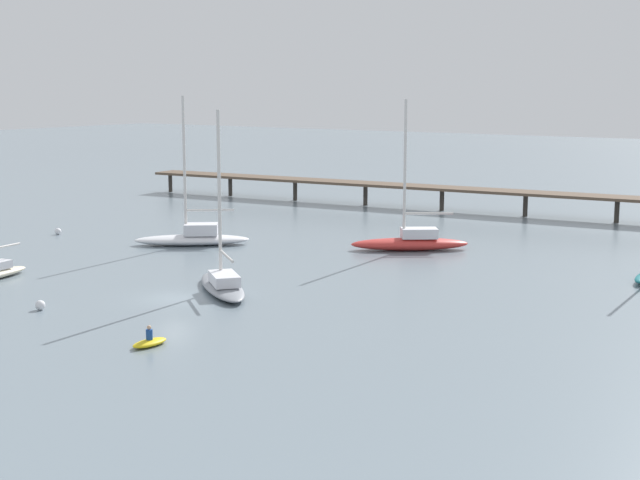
{
  "coord_description": "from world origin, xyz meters",
  "views": [
    {
      "loc": [
        40.7,
        -43.66,
        13.83
      ],
      "look_at": [
        0.0,
        17.09,
        1.5
      ],
      "focal_mm": 51.91,
      "sensor_mm": 36.0,
      "label": 1
    }
  ],
  "objects_px": {
    "dinghy_yellow": "(150,342)",
    "mooring_buoy_outer": "(40,305)",
    "sailboat_red": "(411,241)",
    "sailboat_gray": "(223,282)",
    "pier": "(592,191)",
    "sailboat_white": "(193,236)",
    "mooring_buoy_inner": "(58,231)"
  },
  "relations": [
    {
      "from": "sailboat_red",
      "to": "mooring_buoy_inner",
      "type": "bearing_deg",
      "value": -160.43
    },
    {
      "from": "sailboat_white",
      "to": "mooring_buoy_outer",
      "type": "relative_size",
      "value": 20.75
    },
    {
      "from": "pier",
      "to": "sailboat_red",
      "type": "bearing_deg",
      "value": -106.09
    },
    {
      "from": "mooring_buoy_outer",
      "to": "mooring_buoy_inner",
      "type": "relative_size",
      "value": 1.03
    },
    {
      "from": "sailboat_gray",
      "to": "sailboat_white",
      "type": "xyz_separation_m",
      "value": [
        -14.01,
        12.89,
        0.09
      ]
    },
    {
      "from": "sailboat_gray",
      "to": "sailboat_red",
      "type": "xyz_separation_m",
      "value": [
        2.96,
        21.2,
        0.12
      ]
    },
    {
      "from": "pier",
      "to": "sailboat_white",
      "type": "distance_m",
      "value": 41.53
    },
    {
      "from": "sailboat_gray",
      "to": "sailboat_red",
      "type": "bearing_deg",
      "value": 82.04
    },
    {
      "from": "dinghy_yellow",
      "to": "sailboat_red",
      "type": "bearing_deg",
      "value": 93.73
    },
    {
      "from": "sailboat_red",
      "to": "sailboat_white",
      "type": "distance_m",
      "value": 18.9
    },
    {
      "from": "pier",
      "to": "sailboat_white",
      "type": "relative_size",
      "value": 6.75
    },
    {
      "from": "sailboat_gray",
      "to": "pier",
      "type": "bearing_deg",
      "value": 77.55
    },
    {
      "from": "sailboat_gray",
      "to": "sailboat_red",
      "type": "distance_m",
      "value": 21.4
    },
    {
      "from": "dinghy_yellow",
      "to": "pier",
      "type": "bearing_deg",
      "value": 85.02
    },
    {
      "from": "pier",
      "to": "sailboat_gray",
      "type": "height_order",
      "value": "sailboat_gray"
    },
    {
      "from": "sailboat_white",
      "to": "mooring_buoy_inner",
      "type": "bearing_deg",
      "value": -168.9
    },
    {
      "from": "pier",
      "to": "sailboat_white",
      "type": "height_order",
      "value": "sailboat_white"
    },
    {
      "from": "mooring_buoy_inner",
      "to": "dinghy_yellow",
      "type": "bearing_deg",
      "value": -33.8
    },
    {
      "from": "mooring_buoy_inner",
      "to": "sailboat_white",
      "type": "bearing_deg",
      "value": 11.1
    },
    {
      "from": "dinghy_yellow",
      "to": "mooring_buoy_outer",
      "type": "relative_size",
      "value": 3.67
    },
    {
      "from": "sailboat_red",
      "to": "mooring_buoy_inner",
      "type": "height_order",
      "value": "sailboat_red"
    },
    {
      "from": "pier",
      "to": "sailboat_white",
      "type": "bearing_deg",
      "value": -125.83
    },
    {
      "from": "pier",
      "to": "sailboat_red",
      "type": "height_order",
      "value": "sailboat_red"
    },
    {
      "from": "sailboat_red",
      "to": "mooring_buoy_inner",
      "type": "distance_m",
      "value": 33.17
    },
    {
      "from": "pier",
      "to": "mooring_buoy_inner",
      "type": "relative_size",
      "value": 143.85
    },
    {
      "from": "sailboat_red",
      "to": "mooring_buoy_outer",
      "type": "distance_m",
      "value": 32.74
    },
    {
      "from": "dinghy_yellow",
      "to": "mooring_buoy_outer",
      "type": "xyz_separation_m",
      "value": [
        -11.29,
        2.04,
        0.08
      ]
    },
    {
      "from": "sailboat_gray",
      "to": "dinghy_yellow",
      "type": "height_order",
      "value": "sailboat_gray"
    },
    {
      "from": "pier",
      "to": "sailboat_gray",
      "type": "relative_size",
      "value": 7.13
    },
    {
      "from": "sailboat_gray",
      "to": "mooring_buoy_inner",
      "type": "xyz_separation_m",
      "value": [
        -28.28,
        10.09,
        -0.38
      ]
    },
    {
      "from": "pier",
      "to": "sailboat_gray",
      "type": "bearing_deg",
      "value": -102.45
    },
    {
      "from": "sailboat_gray",
      "to": "mooring_buoy_outer",
      "type": "bearing_deg",
      "value": -120.92
    }
  ]
}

